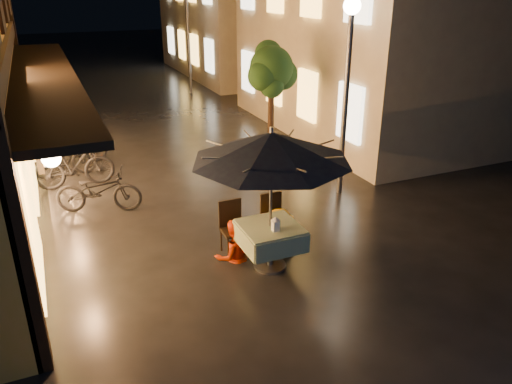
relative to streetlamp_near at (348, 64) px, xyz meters
name	(u,v)px	position (x,y,z in m)	size (l,w,h in m)	color
ground	(254,259)	(-3.00, -2.00, -2.92)	(90.00, 90.00, 0.00)	black
east_building_near	(392,19)	(4.49, 4.50, 0.49)	(7.30, 9.30, 6.80)	beige
street_tree	(272,71)	(-0.59, 2.51, -0.50)	(1.43, 1.20, 3.15)	black
streetlamp_near	(348,64)	(0.00, 0.00, 0.00)	(0.36, 0.36, 4.23)	#59595E
streetlamp_far	(187,22)	(0.00, 12.00, 0.00)	(0.36, 0.36, 4.23)	#59595E
cafe_table	(270,236)	(-2.84, -2.33, -2.33)	(0.99, 0.99, 0.78)	#59595E
patio_umbrella	(271,147)	(-2.84, -2.33, -0.77)	(2.58, 2.58, 2.46)	#59595E
cafe_chair_left	(232,225)	(-3.24, -1.59, -2.38)	(0.42, 0.42, 0.97)	black
cafe_chair_right	(273,217)	(-2.44, -1.59, -2.38)	(0.42, 0.42, 0.97)	black
table_lantern	(276,223)	(-2.84, -2.52, -2.00)	(0.16, 0.16, 0.25)	white
person_orange	(233,222)	(-3.31, -1.80, -2.21)	(0.68, 0.53, 1.41)	red
person_yellow	(280,211)	(-2.42, -1.82, -2.17)	(0.97, 0.56, 1.50)	#FFAE01
bicycle_0	(99,190)	(-5.20, 1.14, -2.45)	(0.62, 1.78, 0.93)	black
bicycle_1	(74,165)	(-5.55, 2.75, -2.37)	(0.51, 1.81, 1.09)	black
bicycle_2	(58,157)	(-5.85, 3.76, -2.44)	(0.63, 1.80, 0.95)	black
bicycle_3	(77,148)	(-5.34, 4.36, -2.46)	(0.43, 1.52, 0.91)	black
bicycle_4	(57,144)	(-5.82, 5.14, -2.51)	(0.54, 1.55, 0.82)	black
bicycle_5	(62,127)	(-5.57, 6.40, -2.38)	(0.50, 1.79, 1.07)	black
bicycle_6	(60,126)	(-5.63, 6.94, -2.49)	(0.57, 1.63, 0.86)	black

